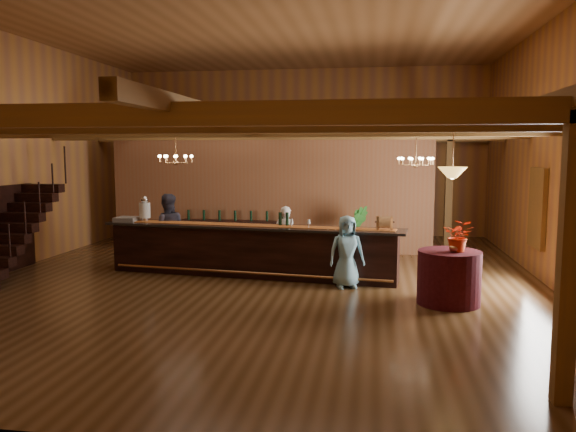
# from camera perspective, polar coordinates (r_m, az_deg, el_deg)

# --- Properties ---
(floor) EXTENTS (14.00, 14.00, 0.00)m
(floor) POSITION_cam_1_polar(r_m,az_deg,el_deg) (12.40, -2.71, -6.36)
(floor) COLOR #543820
(floor) RESTS_ON ground
(ceiling) EXTENTS (14.00, 14.00, 0.00)m
(ceiling) POSITION_cam_1_polar(r_m,az_deg,el_deg) (12.39, -2.85, 19.28)
(ceiling) COLOR #A16D3F
(ceiling) RESTS_ON wall_back
(wall_back) EXTENTS (12.00, 0.10, 5.50)m
(wall_back) POSITION_cam_1_polar(r_m,az_deg,el_deg) (19.00, 1.47, 6.49)
(wall_back) COLOR #AA6F31
(wall_back) RESTS_ON floor
(wall_front) EXTENTS (12.00, 0.10, 5.50)m
(wall_front) POSITION_cam_1_polar(r_m,az_deg,el_deg) (5.41, -17.84, 6.03)
(wall_front) COLOR #AA6F31
(wall_front) RESTS_ON floor
(wall_left) EXTENTS (0.10, 14.00, 5.50)m
(wall_left) POSITION_cam_1_polar(r_m,az_deg,el_deg) (14.53, -26.78, 5.78)
(wall_left) COLOR #AA6F31
(wall_left) RESTS_ON floor
(wall_right) EXTENTS (0.10, 14.00, 5.50)m
(wall_right) POSITION_cam_1_polar(r_m,az_deg,el_deg) (12.37, 25.75, 5.82)
(wall_right) COLOR #AA6F31
(wall_right) RESTS_ON floor
(beam_grid) EXTENTS (11.90, 13.90, 0.39)m
(beam_grid) POSITION_cam_1_polar(r_m,az_deg,el_deg) (12.59, -2.33, 8.69)
(beam_grid) COLOR brown
(beam_grid) RESTS_ON wall_left
(support_posts) EXTENTS (9.20, 10.20, 3.20)m
(support_posts) POSITION_cam_1_polar(r_m,az_deg,el_deg) (11.66, -3.24, 0.78)
(support_posts) COLOR brown
(support_posts) RESTS_ON floor
(partition_wall) EXTENTS (9.00, 0.18, 3.10)m
(partition_wall) POSITION_cam_1_polar(r_m,az_deg,el_deg) (15.66, -1.99, 2.08)
(partition_wall) COLOR brown
(partition_wall) RESTS_ON floor
(window_right_back) EXTENTS (0.12, 1.05, 1.75)m
(window_right_back) POSITION_cam_1_polar(r_m,az_deg,el_deg) (13.38, 24.05, 0.75)
(window_right_back) COLOR white
(window_right_back) RESTS_ON wall_right
(staircase) EXTENTS (1.00, 2.80, 2.00)m
(staircase) POSITION_cam_1_polar(r_m,az_deg,el_deg) (13.72, -26.32, -1.54)
(staircase) COLOR black
(staircase) RESTS_ON floor
(backroom_boxes) EXTENTS (4.10, 0.60, 1.10)m
(backroom_boxes) POSITION_cam_1_polar(r_m,az_deg,el_deg) (17.69, -0.11, -0.72)
(backroom_boxes) COLOR black
(backroom_boxes) RESTS_ON floor
(tasting_bar) EXTENTS (6.88, 1.63, 1.15)m
(tasting_bar) POSITION_cam_1_polar(r_m,az_deg,el_deg) (12.59, -3.80, -3.49)
(tasting_bar) COLOR black
(tasting_bar) RESTS_ON floor
(beverage_dispenser) EXTENTS (0.26, 0.26, 0.60)m
(beverage_dispenser) POSITION_cam_1_polar(r_m,az_deg,el_deg) (13.61, -14.35, 0.68)
(beverage_dispenser) COLOR silver
(beverage_dispenser) RESTS_ON tasting_bar
(glass_rack_tray) EXTENTS (0.50, 0.50, 0.10)m
(glass_rack_tray) POSITION_cam_1_polar(r_m,az_deg,el_deg) (13.75, -16.02, -0.31)
(glass_rack_tray) COLOR gray
(glass_rack_tray) RESTS_ON tasting_bar
(raffle_drum) EXTENTS (0.34, 0.24, 0.30)m
(raffle_drum) POSITION_cam_1_polar(r_m,az_deg,el_deg) (11.80, 9.79, -0.63)
(raffle_drum) COLOR #9E6F3F
(raffle_drum) RESTS_ON tasting_bar
(bar_bottle_0) EXTENTS (0.07, 0.07, 0.30)m
(bar_bottle_0) POSITION_cam_1_polar(r_m,az_deg,el_deg) (12.41, -0.80, -0.30)
(bar_bottle_0) COLOR black
(bar_bottle_0) RESTS_ON tasting_bar
(bar_bottle_1) EXTENTS (0.07, 0.07, 0.30)m
(bar_bottle_1) POSITION_cam_1_polar(r_m,az_deg,el_deg) (12.37, -0.08, -0.33)
(bar_bottle_1) COLOR black
(bar_bottle_1) RESTS_ON tasting_bar
(backbar_shelf) EXTENTS (3.13, 0.82, 0.87)m
(backbar_shelf) POSITION_cam_1_polar(r_m,az_deg,el_deg) (15.67, -5.36, -2.04)
(backbar_shelf) COLOR black
(backbar_shelf) RESTS_ON floor
(round_table) EXTENTS (1.14, 1.14, 0.98)m
(round_table) POSITION_cam_1_polar(r_m,az_deg,el_deg) (10.68, 16.03, -6.02)
(round_table) COLOR #410E17
(round_table) RESTS_ON floor
(chandelier_left) EXTENTS (0.80, 0.80, 0.75)m
(chandelier_left) POSITION_cam_1_polar(r_m,az_deg,el_deg) (13.30, -11.34, 5.74)
(chandelier_left) COLOR #B57F4D
(chandelier_left) RESTS_ON beam_grid
(chandelier_right) EXTENTS (0.80, 0.80, 0.80)m
(chandelier_right) POSITION_cam_1_polar(r_m,az_deg,el_deg) (13.24, 12.84, 5.48)
(chandelier_right) COLOR #B57F4D
(chandelier_right) RESTS_ON beam_grid
(pendant_lamp) EXTENTS (0.52, 0.52, 0.90)m
(pendant_lamp) POSITION_cam_1_polar(r_m,az_deg,el_deg) (10.44, 16.36, 4.27)
(pendant_lamp) COLOR #B57F4D
(pendant_lamp) RESTS_ON beam_grid
(bartender) EXTENTS (0.61, 0.46, 1.51)m
(bartender) POSITION_cam_1_polar(r_m,az_deg,el_deg) (13.17, -0.26, -2.24)
(bartender) COLOR white
(bartender) RESTS_ON floor
(staff_second) EXTENTS (1.04, 0.93, 1.77)m
(staff_second) POSITION_cam_1_polar(r_m,az_deg,el_deg) (13.78, -12.15, -1.45)
(staff_second) COLOR #31303F
(staff_second) RESTS_ON floor
(guest) EXTENTS (0.82, 0.64, 1.48)m
(guest) POSITION_cam_1_polar(r_m,az_deg,el_deg) (11.51, 5.99, -3.62)
(guest) COLOR #76ABBF
(guest) RESTS_ON floor
(floor_plant) EXTENTS (0.94, 0.86, 1.39)m
(floor_plant) POSITION_cam_1_polar(r_m,az_deg,el_deg) (14.64, 6.73, -1.64)
(floor_plant) COLOR #21591C
(floor_plant) RESTS_ON floor
(table_flowers) EXTENTS (0.63, 0.58, 0.58)m
(table_flowers) POSITION_cam_1_polar(r_m,az_deg,el_deg) (10.49, 16.97, -1.92)
(table_flowers) COLOR red
(table_flowers) RESTS_ON round_table
(table_vase) EXTENTS (0.20, 0.20, 0.33)m
(table_vase) POSITION_cam_1_polar(r_m,az_deg,el_deg) (10.45, 16.58, -2.65)
(table_vase) COLOR #B57F4D
(table_vase) RESTS_ON round_table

